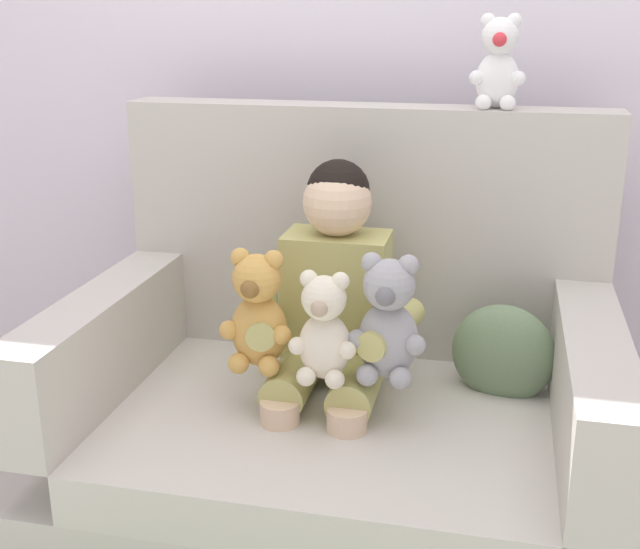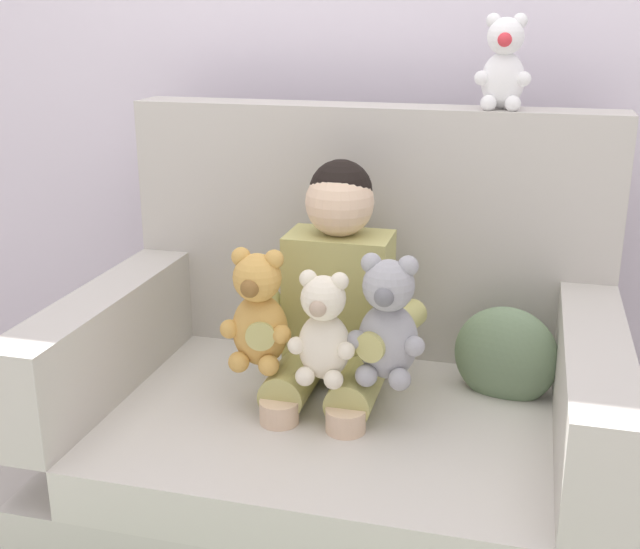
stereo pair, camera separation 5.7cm
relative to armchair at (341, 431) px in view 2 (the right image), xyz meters
The scene contains 8 objects.
back_wall 1.12m from the armchair, 90.00° to the left, with size 6.00×0.10×2.60m, color silver.
armchair is the anchor object (origin of this frame).
seated_child 0.32m from the armchair, 148.08° to the left, with size 0.45×0.39×0.82m.
plush_cream 0.37m from the armchair, 92.94° to the right, with size 0.16×0.13×0.26m.
plush_grey 0.39m from the armchair, 39.43° to the right, with size 0.18×0.15×0.30m.
plush_honey 0.41m from the armchair, 146.94° to the right, with size 0.17×0.14×0.29m.
plush_white_on_backrest 1.01m from the armchair, 44.10° to the left, with size 0.14×0.11×0.23m.
throw_pillow 0.46m from the armchair, 16.06° to the left, with size 0.26×0.12×0.26m, color slate.
Camera 2 is at (0.42, -1.73, 1.38)m, focal length 45.20 mm.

